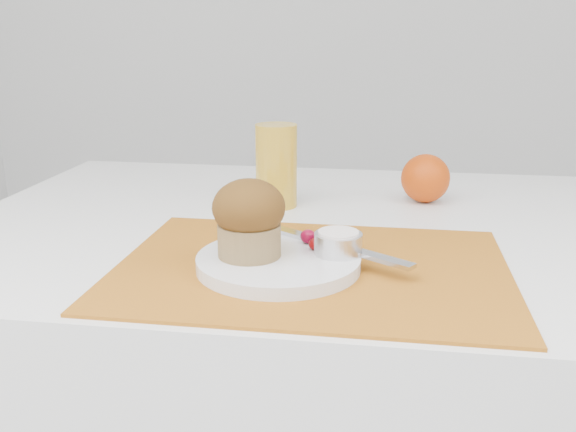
# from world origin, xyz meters

# --- Properties ---
(table) EXTENTS (1.20, 0.80, 0.75)m
(table) POSITION_xyz_m (0.00, 0.05, 0.38)
(table) COLOR white
(table) RESTS_ON ground
(placemat) EXTENTS (0.50, 0.37, 0.00)m
(placemat) POSITION_xyz_m (-0.01, -0.16, 0.75)
(placemat) COLOR #B06318
(placemat) RESTS_ON table
(plate) EXTENTS (0.23, 0.23, 0.02)m
(plate) POSITION_xyz_m (-0.05, -0.17, 0.76)
(plate) COLOR white
(plate) RESTS_ON placemat
(ramekin) EXTENTS (0.07, 0.07, 0.03)m
(ramekin) POSITION_xyz_m (0.02, -0.15, 0.78)
(ramekin) COLOR silver
(ramekin) RESTS_ON plate
(cream) EXTENTS (0.06, 0.06, 0.01)m
(cream) POSITION_xyz_m (0.02, -0.15, 0.80)
(cream) COLOR white
(cream) RESTS_ON ramekin
(raspberry_near) EXTENTS (0.02, 0.02, 0.02)m
(raspberry_near) POSITION_xyz_m (-0.02, -0.11, 0.78)
(raspberry_near) COLOR #5D0218
(raspberry_near) RESTS_ON plate
(raspberry_far) EXTENTS (0.02, 0.02, 0.02)m
(raspberry_far) POSITION_xyz_m (-0.01, -0.14, 0.78)
(raspberry_far) COLOR #4F0203
(raspberry_far) RESTS_ON plate
(butter_knife) EXTENTS (0.19, 0.14, 0.01)m
(butter_knife) POSITION_xyz_m (0.02, -0.13, 0.77)
(butter_knife) COLOR #B5B6BE
(butter_knife) RESTS_ON plate
(orange) EXTENTS (0.09, 0.09, 0.09)m
(orange) POSITION_xyz_m (0.15, 0.20, 0.79)
(orange) COLOR #CA4207
(orange) RESTS_ON table
(juice_glass) EXTENTS (0.08, 0.08, 0.14)m
(juice_glass) POSITION_xyz_m (-0.11, 0.14, 0.82)
(juice_glass) COLOR gold
(juice_glass) RESTS_ON table
(muffin) EXTENTS (0.10, 0.10, 0.10)m
(muffin) POSITION_xyz_m (-0.09, -0.17, 0.82)
(muffin) COLOR olive
(muffin) RESTS_ON plate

